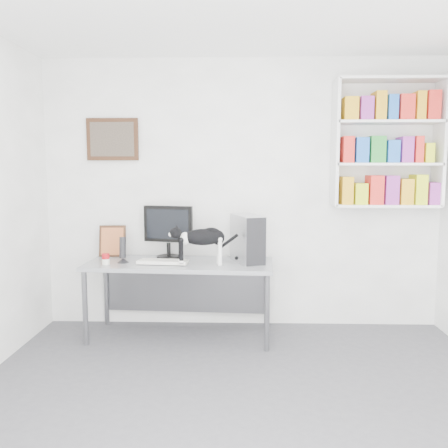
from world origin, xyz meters
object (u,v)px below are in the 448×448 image
at_px(monitor, 168,231).
at_px(pc_tower, 247,239).
at_px(cat, 202,246).
at_px(speaker, 123,249).
at_px(leaning_print, 113,241).
at_px(keyboard, 163,262).
at_px(desk, 180,300).
at_px(bookshelf, 387,143).
at_px(soup_can, 106,259).

relative_size(monitor, pc_tower, 1.18).
bearing_deg(cat, speaker, 160.30).
xyz_separation_m(speaker, leaning_print, (-0.18, 0.31, 0.04)).
bearing_deg(leaning_print, cat, -26.91).
bearing_deg(keyboard, leaning_print, 153.57).
distance_m(monitor, leaning_print, 0.58).
relative_size(speaker, cat, 0.44).
relative_size(desk, keyboard, 3.78).
distance_m(speaker, leaning_print, 0.35).
height_order(desk, speaker, speaker).
relative_size(monitor, cat, 0.93).
relative_size(monitor, speaker, 2.08).
xyz_separation_m(bookshelf, soup_can, (-2.66, -0.40, -1.07)).
height_order(keyboard, leaning_print, leaning_print).
distance_m(monitor, speaker, 0.49).
height_order(monitor, pc_tower, monitor).
xyz_separation_m(monitor, leaning_print, (-0.57, 0.06, -0.10)).
bearing_deg(cat, bookshelf, 1.34).
height_order(pc_tower, soup_can, pc_tower).
relative_size(monitor, keyboard, 1.14).
bearing_deg(speaker, leaning_print, 117.32).
distance_m(keyboard, cat, 0.41).
distance_m(leaning_print, cat, 1.02).
height_order(bookshelf, keyboard, bookshelf).
xyz_separation_m(desk, soup_can, (-0.67, -0.13, 0.41)).
distance_m(monitor, soup_can, 0.67).
bearing_deg(speaker, keyboard, -8.48).
height_order(keyboard, pc_tower, pc_tower).
bearing_deg(speaker, bookshelf, 4.27).
xyz_separation_m(desk, leaning_print, (-0.71, 0.26, 0.53)).
bearing_deg(bookshelf, pc_tower, -170.14).
bearing_deg(soup_can, monitor, 32.28).
bearing_deg(cat, monitor, 123.36).
height_order(keyboard, speaker, speaker).
bearing_deg(soup_can, pc_tower, 7.13).
relative_size(keyboard, cat, 0.81).
height_order(soup_can, cat, cat).
relative_size(desk, soup_can, 17.30).
height_order(monitor, speaker, monitor).
xyz_separation_m(keyboard, speaker, (-0.38, 0.04, 0.11)).
relative_size(bookshelf, keyboard, 2.68).
distance_m(keyboard, soup_can, 0.53).
bearing_deg(keyboard, soup_can, -169.51).
bearing_deg(cat, soup_can, 167.15).
relative_size(pc_tower, soup_can, 4.42).
xyz_separation_m(bookshelf, keyboard, (-2.13, -0.35, -1.10)).
bearing_deg(speaker, desk, 1.58).
height_order(speaker, soup_can, speaker).
xyz_separation_m(leaning_print, cat, (0.93, -0.41, 0.01)).
height_order(desk, pc_tower, pc_tower).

